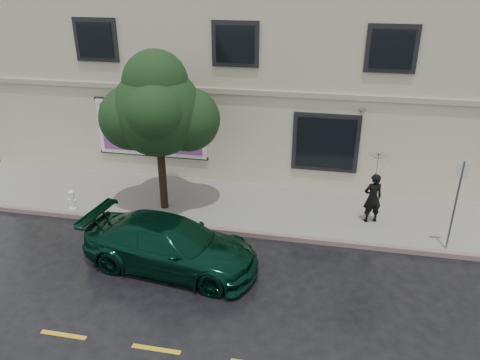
% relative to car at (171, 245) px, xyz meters
% --- Properties ---
extents(ground, '(90.00, 90.00, 0.00)m').
position_rel_car_xyz_m(ground, '(0.66, 0.50, -0.70)').
color(ground, black).
rests_on(ground, ground).
extents(sidewalk, '(20.00, 3.50, 0.15)m').
position_rel_car_xyz_m(sidewalk, '(0.66, 3.75, -0.63)').
color(sidewalk, gray).
rests_on(sidewalk, ground).
extents(curb, '(20.00, 0.18, 0.16)m').
position_rel_car_xyz_m(curb, '(0.66, 2.00, -0.63)').
color(curb, slate).
rests_on(curb, ground).
extents(road_marking, '(19.00, 0.12, 0.01)m').
position_rel_car_xyz_m(road_marking, '(0.66, -3.00, -0.70)').
color(road_marking, gold).
rests_on(road_marking, ground).
extents(building, '(20.00, 8.12, 7.00)m').
position_rel_car_xyz_m(building, '(0.66, 9.50, 2.80)').
color(building, beige).
rests_on(building, ground).
extents(billboard, '(4.30, 0.16, 2.20)m').
position_rel_car_xyz_m(billboard, '(-2.54, 5.42, 1.35)').
color(billboard, white).
rests_on(billboard, ground).
extents(car, '(5.05, 2.74, 1.40)m').
position_rel_car_xyz_m(car, '(0.00, 0.00, 0.00)').
color(car, black).
rests_on(car, ground).
extents(pedestrian, '(0.70, 0.57, 1.64)m').
position_rel_car_xyz_m(pedestrian, '(5.45, 3.41, 0.27)').
color(pedestrian, black).
rests_on(pedestrian, sidewalk).
extents(umbrella, '(1.18, 1.18, 0.66)m').
position_rel_car_xyz_m(umbrella, '(5.45, 3.41, 1.42)').
color(umbrella, black).
rests_on(umbrella, pedestrian).
extents(street_tree, '(2.79, 2.79, 4.72)m').
position_rel_car_xyz_m(street_tree, '(-1.29, 3.04, 2.76)').
color(street_tree, black).
rests_on(street_tree, sidewalk).
extents(fire_hydrant, '(0.29, 0.27, 0.70)m').
position_rel_car_xyz_m(fire_hydrant, '(-4.23, 2.30, -0.21)').
color(fire_hydrant, white).
rests_on(fire_hydrant, sidewalk).
extents(sign_pole, '(0.33, 0.06, 2.71)m').
position_rel_car_xyz_m(sign_pole, '(7.53, 2.20, 1.07)').
color(sign_pole, gray).
rests_on(sign_pole, sidewalk).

